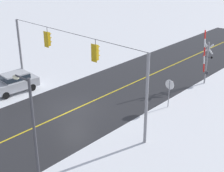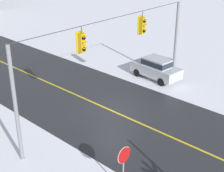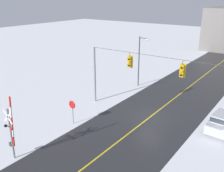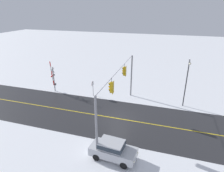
{
  "view_description": "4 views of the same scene",
  "coord_description": "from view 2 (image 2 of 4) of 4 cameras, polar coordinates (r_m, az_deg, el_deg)",
  "views": [
    {
      "loc": [
        -18.03,
        15.25,
        12.11
      ],
      "look_at": [
        -3.19,
        -0.95,
        2.66
      ],
      "focal_mm": 53.05,
      "sensor_mm": 36.0,
      "label": 1
    },
    {
      "loc": [
        -14.55,
        -13.38,
        10.77
      ],
      "look_at": [
        -2.25,
        -1.99,
        3.2
      ],
      "focal_mm": 54.61,
      "sensor_mm": 36.0,
      "label": 2
    },
    {
      "loc": [
        10.38,
        -20.79,
        11.42
      ],
      "look_at": [
        -3.35,
        -1.81,
        3.1
      ],
      "focal_mm": 41.17,
      "sensor_mm": 36.0,
      "label": 3
    },
    {
      "loc": [
        19.44,
        5.21,
        12.57
      ],
      "look_at": [
        -2.84,
        -1.7,
        2.96
      ],
      "focal_mm": 30.94,
      "sensor_mm": 36.0,
      "label": 4
    }
  ],
  "objects": [
    {
      "name": "ground_plane",
      "position": [
        22.51,
        0.19,
        -4.28
      ],
      "size": [
        160.0,
        160.0,
        0.0
      ],
      "primitive_type": "plane",
      "color": "white"
    },
    {
      "name": "road_asphalt",
      "position": [
        26.52,
        -9.39,
        0.01
      ],
      "size": [
        9.0,
        80.0,
        0.01
      ],
      "primitive_type": "cube",
      "color": "#28282B",
      "rests_on": "ground"
    },
    {
      "name": "lane_centre_line",
      "position": [
        26.51,
        -9.39,
        0.02
      ],
      "size": [
        0.14,
        72.0,
        0.01
      ],
      "primitive_type": "cube",
      "color": "gold",
      "rests_on": "ground"
    },
    {
      "name": "signal_span",
      "position": [
        20.92,
        0.32,
        5.48
      ],
      "size": [
        14.2,
        0.47,
        6.22
      ],
      "color": "gray",
      "rests_on": "ground"
    },
    {
      "name": "stop_sign",
      "position": [
        15.22,
        2.0,
        -12.21
      ],
      "size": [
        0.8,
        0.09,
        2.35
      ],
      "color": "gray",
      "rests_on": "ground"
    },
    {
      "name": "parked_car_silver",
      "position": [
        27.4,
        7.46,
        3.1
      ],
      "size": [
        2.09,
        4.31,
        1.74
      ],
      "color": "#B7BABF",
      "rests_on": "ground"
    }
  ]
}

